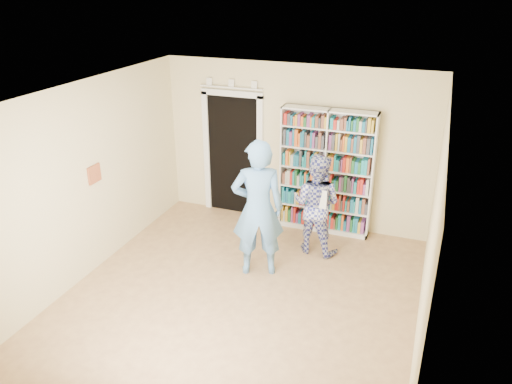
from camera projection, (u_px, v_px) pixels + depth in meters
floor at (239, 299)px, 6.61m from camera, size 5.00×5.00×0.00m
ceiling at (235, 97)px, 5.53m from camera, size 5.00×5.00×0.00m
wall_back at (295, 146)px, 8.21m from camera, size 4.50×0.00×4.50m
wall_left at (84, 182)px, 6.79m from camera, size 0.00×5.00×5.00m
wall_right at (431, 238)px, 5.35m from camera, size 0.00×5.00×5.00m
bookshelf at (326, 171)px, 8.02m from camera, size 1.50×0.28×2.06m
doorway at (233, 149)px, 8.62m from camera, size 1.10×0.08×2.43m
wall_art at (94, 174)px, 6.93m from camera, size 0.03×0.25×0.25m
man_blue at (258, 209)px, 6.84m from camera, size 0.85×0.72×1.99m
man_plaid at (316, 204)px, 7.48m from camera, size 0.84×0.70×1.57m
paper_sheet at (320, 199)px, 7.20m from camera, size 0.20×0.02×0.29m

